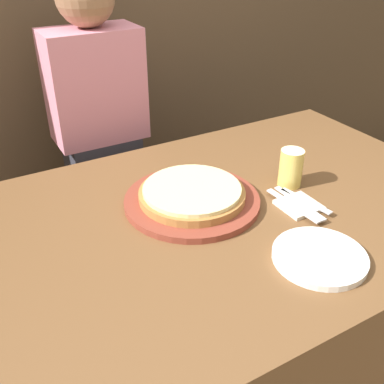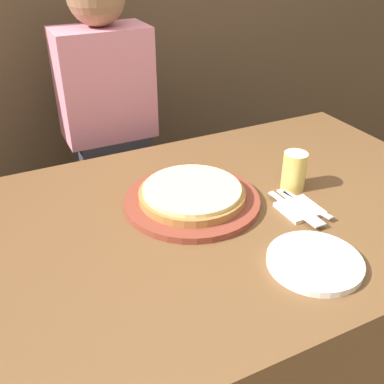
# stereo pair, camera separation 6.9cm
# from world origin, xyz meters

# --- Properties ---
(ground_plane) EXTENTS (12.00, 12.00, 0.00)m
(ground_plane) POSITION_xyz_m (0.00, 0.00, 0.00)
(ground_plane) COLOR #756047
(dining_table) EXTENTS (1.59, 1.00, 0.77)m
(dining_table) POSITION_xyz_m (0.00, 0.00, 0.39)
(dining_table) COLOR brown
(dining_table) RESTS_ON ground_plane
(pizza_on_board) EXTENTS (0.40, 0.40, 0.06)m
(pizza_on_board) POSITION_xyz_m (-0.06, 0.08, 0.79)
(pizza_on_board) COLOR brown
(pizza_on_board) RESTS_ON dining_table
(beer_glass) EXTENTS (0.07, 0.07, 0.12)m
(beer_glass) POSITION_xyz_m (0.26, 0.02, 0.84)
(beer_glass) COLOR #E5C65B
(beer_glass) RESTS_ON dining_table
(dinner_plate) EXTENTS (0.23, 0.23, 0.02)m
(dinner_plate) POSITION_xyz_m (0.08, -0.31, 0.78)
(dinner_plate) COLOR white
(dinner_plate) RESTS_ON dining_table
(napkin_stack) EXTENTS (0.11, 0.11, 0.01)m
(napkin_stack) POSITION_xyz_m (0.20, -0.10, 0.78)
(napkin_stack) COLOR beige
(napkin_stack) RESTS_ON dining_table
(fork) EXTENTS (0.03, 0.21, 0.00)m
(fork) POSITION_xyz_m (0.18, -0.10, 0.79)
(fork) COLOR silver
(fork) RESTS_ON napkin_stack
(dinner_knife) EXTENTS (0.02, 0.21, 0.00)m
(dinner_knife) POSITION_xyz_m (0.20, -0.10, 0.79)
(dinner_knife) COLOR silver
(dinner_knife) RESTS_ON napkin_stack
(spoon) EXTENTS (0.05, 0.18, 0.00)m
(spoon) POSITION_xyz_m (0.23, -0.10, 0.79)
(spoon) COLOR silver
(spoon) RESTS_ON napkin_stack
(diner_person) EXTENTS (0.35, 0.21, 1.38)m
(diner_person) POSITION_xyz_m (-0.12, 0.72, 0.69)
(diner_person) COLOR #33333D
(diner_person) RESTS_ON ground_plane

